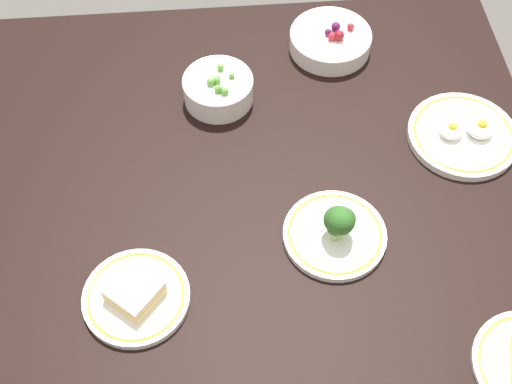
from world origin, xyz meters
TOP-DOWN VIEW (x-y plane):
  - dining_table at (0.00, 0.00)cm, footprint 112.06×106.65cm
  - plate_sandwich at (-21.51, -18.73)cm, footprint 17.93×17.93cm
  - plate_eggs at (41.43, 10.86)cm, footprint 21.37×21.37cm
  - plate_broccoli at (13.26, -9.56)cm, footprint 18.30×18.30cm
  - bowl_berries at (19.17, 38.00)cm, footprint 17.55×17.55cm
  - bowl_peas at (-5.53, 25.23)cm, footprint 14.28×14.28cm

SIDE VIEW (x-z plane):
  - dining_table at x=0.00cm, z-range 0.00..4.00cm
  - plate_eggs at x=41.43cm, z-range 2.61..7.78cm
  - plate_sandwich at x=-21.51cm, z-range 3.06..7.64cm
  - bowl_berries at x=19.17cm, z-range 3.31..9.36cm
  - plate_broccoli at x=13.26cm, z-range 2.35..11.07cm
  - bowl_peas at x=-5.53cm, z-range 3.62..10.37cm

